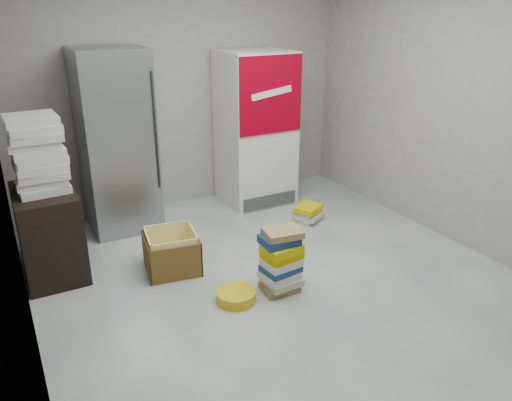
{
  "coord_description": "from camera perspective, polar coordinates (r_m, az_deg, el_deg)",
  "views": [
    {
      "loc": [
        -2.02,
        -3.0,
        2.31
      ],
      "look_at": [
        -0.02,
        0.7,
        0.63
      ],
      "focal_mm": 35.0,
      "sensor_mm": 36.0,
      "label": 1
    }
  ],
  "objects": [
    {
      "name": "ground",
      "position": [
        4.29,
        4.74,
        -10.84
      ],
      "size": [
        5.0,
        5.0,
        0.0
      ],
      "primitive_type": "plane",
      "color": "silver",
      "rests_on": "ground"
    },
    {
      "name": "room_shell",
      "position": [
        3.66,
        5.63,
        13.63
      ],
      "size": [
        4.04,
        5.04,
        2.82
      ],
      "color": "#A39E93",
      "rests_on": "ground"
    },
    {
      "name": "steel_fridge",
      "position": [
        5.43,
        -15.67,
        6.47
      ],
      "size": [
        0.7,
        0.72,
        1.9
      ],
      "color": "#92949A",
      "rests_on": "ground"
    },
    {
      "name": "coke_cooler",
      "position": [
        5.99,
        -0.02,
        8.24
      ],
      "size": [
        0.8,
        0.73,
        1.8
      ],
      "color": "silver",
      "rests_on": "ground"
    },
    {
      "name": "wood_shelf",
      "position": [
        4.81,
        -22.53,
        -3.39
      ],
      "size": [
        0.5,
        0.8,
        0.8
      ],
      "primitive_type": "cube",
      "color": "black",
      "rests_on": "ground"
    },
    {
      "name": "supply_box_stack",
      "position": [
        4.57,
        -23.66,
        4.89
      ],
      "size": [
        0.44,
        0.45,
        0.65
      ],
      "color": "silver",
      "rests_on": "wood_shelf"
    },
    {
      "name": "phonebook_stack_main",
      "position": [
        4.22,
        2.87,
        -6.9
      ],
      "size": [
        0.35,
        0.29,
        0.57
      ],
      "rotation": [
        0.0,
        0.0,
        -0.04
      ],
      "color": "olive",
      "rests_on": "ground"
    },
    {
      "name": "phonebook_stack_side",
      "position": [
        5.65,
        6.0,
        -1.44
      ],
      "size": [
        0.39,
        0.37,
        0.19
      ],
      "rotation": [
        0.0,
        0.0,
        0.41
      ],
      "color": "tan",
      "rests_on": "ground"
    },
    {
      "name": "cardboard_box",
      "position": [
        4.66,
        -9.6,
        -6.07
      ],
      "size": [
        0.53,
        0.53,
        0.38
      ],
      "rotation": [
        0.0,
        0.0,
        -0.15
      ],
      "color": "yellow",
      "rests_on": "ground"
    },
    {
      "name": "bucket_lid",
      "position": [
        4.21,
        -2.3,
        -10.84
      ],
      "size": [
        0.39,
        0.39,
        0.09
      ],
      "primitive_type": "cylinder",
      "rotation": [
        0.0,
        0.0,
        0.19
      ],
      "color": "gold",
      "rests_on": "ground"
    }
  ]
}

